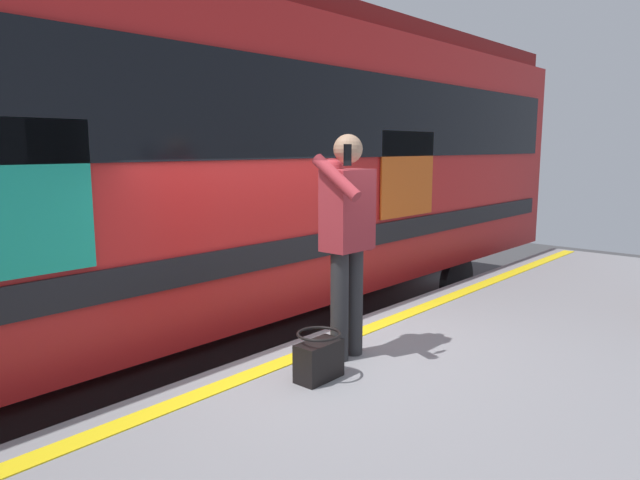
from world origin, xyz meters
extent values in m
plane|color=#3D3D3F|center=(0.00, 0.00, 0.00)|extent=(24.20, 24.20, 0.00)
cube|color=gray|center=(0.00, 1.94, 0.48)|extent=(12.18, 3.88, 0.96)
cube|color=yellow|center=(0.00, 0.30, 0.96)|extent=(11.94, 0.16, 0.01)
cube|color=slate|center=(0.00, -1.35, 0.08)|extent=(15.84, 0.08, 0.16)
cube|color=slate|center=(0.00, -2.78, 0.08)|extent=(15.84, 0.08, 0.16)
cube|color=red|center=(-0.23, -2.07, 2.42)|extent=(12.92, 3.10, 2.94)
cube|color=maroon|center=(-0.23, -2.07, 4.01)|extent=(12.66, 2.85, 0.24)
cube|color=black|center=(-0.23, -0.50, 2.93)|extent=(12.27, 0.03, 0.90)
cube|color=black|center=(-0.23, -0.50, 1.61)|extent=(12.27, 0.03, 0.24)
cube|color=#D85919|center=(-2.49, -0.50, 2.27)|extent=(1.10, 0.02, 1.01)
cube|color=#19A58C|center=(2.03, -0.50, 2.27)|extent=(1.10, 0.02, 1.01)
cylinder|color=black|center=(-4.43, -0.83, 0.58)|extent=(0.84, 0.12, 0.84)
cylinder|color=black|center=(-4.43, -3.30, 0.58)|extent=(0.84, 0.12, 0.84)
cylinder|color=#262628|center=(-0.08, 0.58, 1.39)|extent=(0.14, 0.14, 0.85)
cylinder|color=#262628|center=(0.10, 0.58, 1.39)|extent=(0.14, 0.14, 0.85)
cube|color=maroon|center=(0.01, 0.58, 2.12)|extent=(0.40, 0.24, 0.61)
sphere|color=maroon|center=(0.01, 0.42, 2.41)|extent=(0.20, 0.20, 0.20)
sphere|color=tan|center=(0.01, 0.58, 2.58)|extent=(0.22, 0.22, 0.22)
cylinder|color=maroon|center=(-0.24, 0.58, 2.06)|extent=(0.09, 0.09, 0.55)
cylinder|color=maroon|center=(0.24, 0.66, 2.38)|extent=(0.09, 0.42, 0.33)
cube|color=black|center=(0.24, 0.76, 2.54)|extent=(0.07, 0.02, 0.15)
cube|color=black|center=(0.50, 0.72, 1.10)|extent=(0.35, 0.18, 0.27)
torus|color=black|center=(0.50, 0.72, 1.29)|extent=(0.32, 0.32, 0.02)
camera|label=1|loc=(3.44, 3.32, 2.59)|focal=32.69mm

